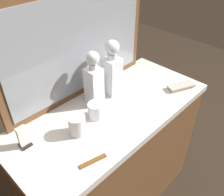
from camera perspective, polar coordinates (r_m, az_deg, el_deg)
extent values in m
plane|color=#2D2319|center=(1.95, 0.00, -22.14)|extent=(6.00, 6.00, 0.00)
cube|color=brown|center=(1.62, 0.00, -14.85)|extent=(1.13, 0.50, 0.80)
cube|color=silver|center=(1.31, 0.00, -3.47)|extent=(1.16, 0.52, 0.04)
cube|color=brown|center=(1.30, -7.91, 12.34)|extent=(0.95, 0.03, 0.60)
cube|color=gray|center=(1.29, -7.47, 12.16)|extent=(0.87, 0.01, 0.52)
cube|color=white|center=(1.37, 0.01, 5.20)|extent=(0.09, 0.09, 0.22)
cube|color=#9E5619|center=(1.39, 0.01, 3.83)|extent=(0.08, 0.08, 0.14)
cylinder|color=white|center=(1.31, 0.01, 9.82)|extent=(0.05, 0.05, 0.03)
sphere|color=white|center=(1.29, 0.01, 11.84)|extent=(0.08, 0.08, 0.08)
cube|color=white|center=(1.30, -4.25, 2.82)|extent=(0.08, 0.08, 0.21)
cube|color=#9E5619|center=(1.32, -4.19, 1.76)|extent=(0.07, 0.07, 0.15)
cylinder|color=white|center=(1.24, -4.50, 7.43)|extent=(0.04, 0.04, 0.03)
sphere|color=white|center=(1.21, -4.61, 9.36)|extent=(0.07, 0.07, 0.07)
cylinder|color=white|center=(1.16, -8.38, -6.17)|extent=(0.08, 0.08, 0.10)
cylinder|color=silver|center=(1.19, -8.19, -7.69)|extent=(0.08, 0.08, 0.01)
cylinder|color=white|center=(1.24, -3.82, -2.91)|extent=(0.08, 0.08, 0.08)
cylinder|color=silver|center=(1.26, -3.75, -4.12)|extent=(0.08, 0.08, 0.01)
cube|color=#B7A88C|center=(1.52, 15.93, 2.48)|extent=(0.16, 0.11, 0.01)
cube|color=#B7B5AD|center=(1.51, 16.00, 2.86)|extent=(0.18, 0.13, 0.01)
cube|color=brown|center=(1.06, -4.50, -14.58)|extent=(0.13, 0.05, 0.01)
cube|color=black|center=(1.18, -19.72, -10.27)|extent=(0.05, 0.05, 0.01)
cube|color=white|center=(1.15, -20.24, -8.53)|extent=(0.05, 0.02, 0.11)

